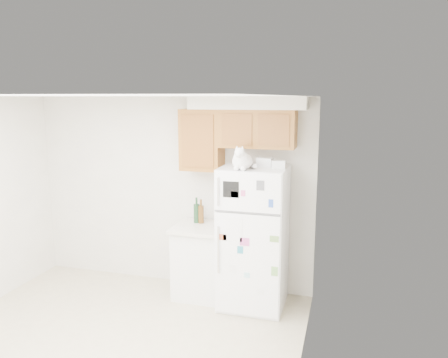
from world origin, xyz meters
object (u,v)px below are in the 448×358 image
at_px(storage_box_front, 278,164).
at_px(cat, 242,160).
at_px(refrigerator, 254,237).
at_px(storage_box_back, 265,162).
at_px(bottle_green, 197,210).
at_px(bottle_amber, 201,211).
at_px(base_counter, 201,260).

bearing_deg(storage_box_front, cat, -160.04).
distance_m(refrigerator, storage_box_back, 0.91).
bearing_deg(storage_box_front, bottle_green, 160.40).
bearing_deg(bottle_amber, storage_box_front, -11.68).
bearing_deg(bottle_green, storage_box_front, -11.38).
bearing_deg(refrigerator, cat, -112.32).
relative_size(storage_box_back, bottle_amber, 0.58).
height_order(refrigerator, storage_box_front, storage_box_front).
bearing_deg(refrigerator, bottle_amber, 166.07).
distance_m(base_counter, bottle_green, 0.64).
xyz_separation_m(refrigerator, storage_box_back, (0.11, 0.09, 0.90)).
height_order(storage_box_back, bottle_amber, storage_box_back).
xyz_separation_m(base_counter, bottle_amber, (-0.03, 0.10, 0.61)).
distance_m(cat, bottle_green, 1.08).
bearing_deg(cat, base_counter, 153.10).
height_order(refrigerator, base_counter, refrigerator).
distance_m(refrigerator, base_counter, 0.79).
relative_size(storage_box_back, storage_box_front, 1.20).
bearing_deg(cat, storage_box_front, 28.18).
bearing_deg(storage_box_back, bottle_green, -179.56).
xyz_separation_m(storage_box_front, bottle_green, (-1.06, 0.21, -0.66)).
xyz_separation_m(base_counter, cat, (0.60, -0.30, 1.34)).
xyz_separation_m(refrigerator, bottle_amber, (-0.72, 0.18, 0.22)).
xyz_separation_m(storage_box_back, bottle_green, (-0.89, 0.10, -0.67)).
distance_m(base_counter, storage_box_back, 1.51).
bearing_deg(cat, bottle_green, 148.91).
distance_m(refrigerator, bottle_amber, 0.77).
bearing_deg(refrigerator, bottle_green, 166.65).
bearing_deg(refrigerator, base_counter, 173.91).
bearing_deg(bottle_green, bottle_amber, -6.48).
relative_size(cat, bottle_amber, 1.30).
relative_size(refrigerator, bottle_green, 5.21).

